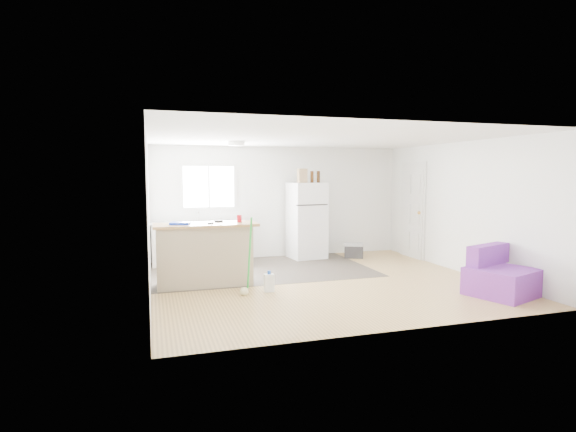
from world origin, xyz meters
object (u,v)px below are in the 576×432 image
Objects in this scene: cooler at (354,250)px; bottle_left at (312,177)px; peninsula at (205,254)px; mop at (246,279)px; cardboard_box at (302,176)px; purple_seat at (500,277)px; bottle_right at (318,177)px; kitchen_cabinets at (199,242)px; cleaner_jug at (269,283)px; blue_tray at (180,223)px; red_cup at (239,218)px; refrigerator at (307,220)px.

bottle_left is (-0.88, 0.26, 1.59)m from cooler.
peninsula is 1.40× the size of mop.
peninsula is 3.18m from cardboard_box.
bottle_right reaches higher than purple_seat.
bottle_right is (2.54, -0.09, 1.32)m from kitchen_cabinets.
bottle_right is at bearing -3.32° from cardboard_box.
bottle_left is at bearing 60.51° from cleaner_jug.
kitchen_cabinets is 1.62× the size of mop.
bottle_left reaches higher than peninsula.
blue_tray reaches higher than peninsula.
peninsula is 0.64m from blue_tray.
peninsula is 3.30m from bottle_left.
mop reaches higher than cleaner_jug.
red_cup is (0.48, -1.84, 0.64)m from kitchen_cabinets.
bottle_right reaches higher than cooler.
red_cup is at bearing -137.85° from bottle_left.
blue_tray is 3.60m from bottle_right.
refrigerator is 0.95m from bottle_left.
mop reaches higher than red_cup.
kitchen_cabinets is at bearing 104.51° from red_cup.
purple_seat is at bearing -22.19° from blue_tray.
refrigerator is 6.51× the size of bottle_right.
bottle_right reaches higher than blue_tray.
blue_tray is at bearing -103.88° from kitchen_cabinets.
mop is at bearing -169.41° from cleaner_jug.
cooler is at bearing -5.99° from kitchen_cabinets.
purple_seat is (1.77, -3.70, -0.55)m from refrigerator.
purple_seat is 4.40× the size of bottle_left.
purple_seat is (4.06, -3.76, -0.17)m from kitchen_cabinets.
bottle_left reaches higher than purple_seat.
peninsula is 1.50× the size of purple_seat.
refrigerator is 0.97m from bottle_right.
kitchen_cabinets is at bearing 110.35° from cleaner_jug.
purple_seat is 3.81m from mop.
refrigerator reaches higher than red_cup.
refrigerator is 5.43× the size of blue_tray.
cooler is (3.37, 1.52, -0.35)m from peninsula.
kitchen_cabinets is 5.53m from purple_seat.
refrigerator is at bearing 153.05° from bottle_left.
kitchen_cabinets is 2.06m from blue_tray.
kitchen_cabinets is at bearing 117.89° from purple_seat.
cooler is at bearing -15.09° from cardboard_box.
kitchen_cabinets reaches higher than cleaner_jug.
kitchen_cabinets is 2.72m from cleaner_jug.
peninsula is at bearing 4.03° from blue_tray.
cooler is 1.98× the size of bottle_left.
red_cup is (-0.31, 0.74, 0.93)m from cleaner_jug.
peninsula is 5.03× the size of cleaner_jug.
bottle_left is (2.87, 1.80, 0.72)m from blue_tray.
kitchen_cabinets is 1.74× the size of purple_seat.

